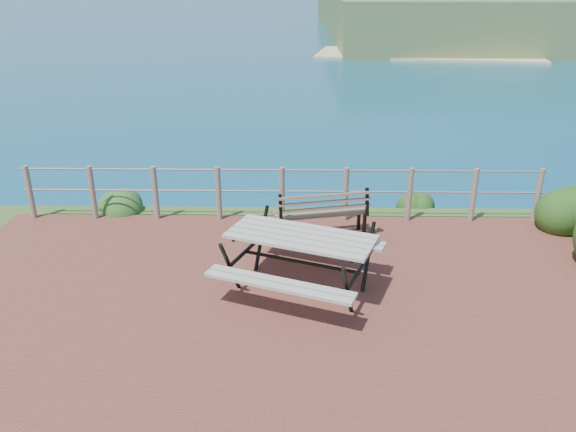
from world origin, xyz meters
TOP-DOWN VIEW (x-y plane):
  - ground at (0.00, 0.00)m, footprint 10.00×7.00m
  - safety_railing at (0.00, 3.35)m, footprint 9.40×0.10m
  - picnic_table at (0.33, 0.82)m, footprint 2.17×1.65m
  - park_bench at (0.68, 2.63)m, footprint 1.64×0.74m
  - shrub_right_edge at (5.19, 3.10)m, footprint 0.97×0.97m
  - shrub_lip_west at (-3.16, 4.03)m, footprint 0.86×0.86m
  - shrub_lip_east at (2.55, 4.29)m, footprint 0.67×0.67m

SIDE VIEW (x-z plane):
  - ground at x=0.00m, z-range -0.06..0.06m
  - shrub_right_edge at x=5.19m, z-range -0.69..0.69m
  - shrub_lip_west at x=-3.16m, z-range -0.32..0.32m
  - shrub_lip_east at x=2.55m, z-range -0.18..0.18m
  - picnic_table at x=0.33m, z-range 0.12..0.96m
  - safety_railing at x=0.00m, z-range 0.07..1.07m
  - park_bench at x=0.68m, z-range 0.14..1.04m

